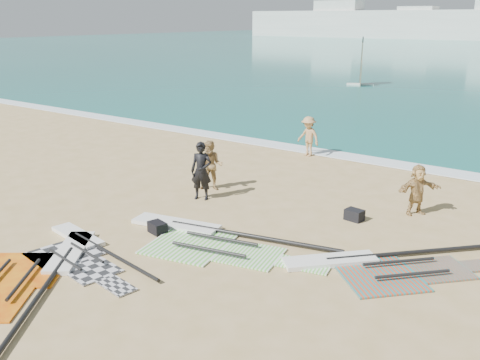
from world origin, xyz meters
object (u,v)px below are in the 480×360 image
Objects in this scene: rig_orange at (380,266)px; gear_bag_near at (354,215)px; beachgoer_mid at (308,136)px; rig_grey at (81,251)px; gear_bag_far at (157,228)px; person_wetsuit at (201,171)px; beachgoer_right at (417,190)px; beachgoer_left at (211,165)px; rig_green at (207,238)px; rig_red at (35,273)px.

rig_orange is 9.14× the size of gear_bag_near.
beachgoer_mid reaches higher than rig_orange.
gear_bag_near is at bearing 62.58° from rig_grey.
rig_grey is at bearing 162.47° from rig_orange.
beachgoer_mid reaches higher than gear_bag_far.
person_wetsuit is at bearing -78.33° from beachgoer_mid.
beachgoer_mid is (-7.00, 8.82, 0.84)m from rig_orange.
person_wetsuit is 7.03m from beachgoer_right.
person_wetsuit is at bearing -94.89° from beachgoer_left.
rig_orange is 3.26m from gear_bag_near.
rig_orange is 2.71× the size of beachgoer_left.
gear_bag_near is (2.69, 3.86, 0.12)m from rig_green.
beachgoer_mid is (0.39, 6.40, -0.01)m from beachgoer_left.
gear_bag_far is at bearing -175.47° from rig_green.
rig_red is 10.48× the size of gear_bag_far.
person_wetsuit is at bearing 102.00° from rig_grey.
gear_bag_far is at bearing 135.58° from rig_red.
rig_green is at bearing -70.93° from person_wetsuit.
gear_bag_far is at bearing 82.30° from rig_grey.
rig_red is (0.18, -1.49, 0.00)m from rig_grey.
rig_grey is at bearing -141.55° from rig_green.
rig_orange is 6.29m from gear_bag_far.
rig_orange is at bearing 2.39° from rig_green.
beachgoer_left is 7.07m from beachgoer_right.
person_wetsuit reaches higher than rig_green.
rig_grey is 8.99× the size of gear_bag_far.
rig_grey is at bearing -106.93° from gear_bag_far.
beachgoer_left is at bearing 88.57° from person_wetsuit.
beachgoer_mid is at bearing 100.45° from rig_grey.
beachgoer_right is at bearing 0.83° from person_wetsuit.
rig_grey is 10.22m from beachgoer_right.
beachgoer_left is 1.01× the size of beachgoer_mid.
gear_bag_far reaches higher than rig_orange.
person_wetsuit is (-5.08, -1.23, 0.83)m from gear_bag_near.
beachgoer_right reaches higher than gear_bag_far.
beachgoer_left is at bearing 115.21° from rig_green.
rig_orange is at bearing 38.94° from rig_grey.
gear_bag_near is at bearing 42.75° from rig_green.
beachgoer_left is at bearing -81.91° from beachgoer_mid.
rig_green is 1.55m from gear_bag_far.
gear_bag_near is 0.99× the size of gear_bag_far.
gear_bag_near is at bearing 78.54° from rig_orange.
beachgoer_right reaches higher than rig_green.
person_wetsuit is (-0.25, 5.25, 0.95)m from rig_grey.
rig_green is 1.15× the size of rig_red.
rig_orange is 3.02× the size of beachgoer_right.
beachgoer_left reaches higher than beachgoer_mid.
person_wetsuit is at bearing 121.34° from rig_orange.
beachgoer_right is (1.33, 1.64, 0.64)m from gear_bag_near.
gear_bag_near is 0.33× the size of beachgoer_right.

